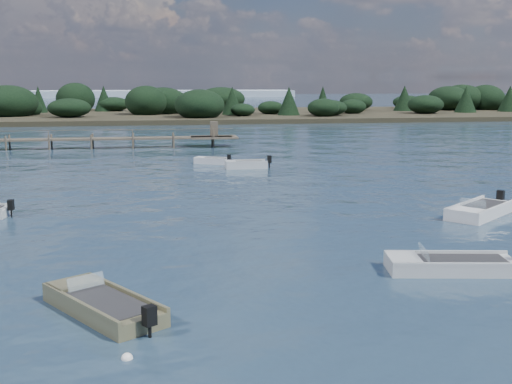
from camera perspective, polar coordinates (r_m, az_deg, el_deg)
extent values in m
plane|color=#19293A|center=(81.80, -7.28, 4.88)|extent=(400.00, 400.00, 0.00)
cube|color=silver|center=(37.02, 19.32, -1.81)|extent=(5.13, 4.74, 0.79)
cube|color=silver|center=(35.18, 18.17, -1.58)|extent=(2.05, 2.11, 0.16)
cube|color=black|center=(37.32, 19.59, -1.15)|extent=(3.64, 3.40, 0.14)
cube|color=silver|center=(36.62, 20.65, -1.28)|extent=(3.99, 3.37, 0.16)
cube|color=silver|center=(37.27, 18.09, -0.94)|extent=(3.99, 3.37, 0.16)
cube|color=black|center=(39.47, 20.91, -0.31)|extent=(0.49, 0.50, 0.62)
cylinder|color=black|center=(39.57, 20.86, -1.08)|extent=(0.16, 0.16, 0.62)
cube|color=silver|center=(35.86, 18.71, -0.95)|extent=(1.02, 1.17, 0.47)
cube|color=#A4A9AB|center=(53.05, -0.89, 2.24)|extent=(3.43, 1.40, 0.80)
cube|color=#A4A9AB|center=(52.81, -2.29, 2.71)|extent=(0.83, 1.24, 0.16)
cube|color=black|center=(53.04, -0.60, 2.65)|extent=(2.33, 1.12, 0.14)
cube|color=#A4A9AB|center=(52.39, -0.79, 2.66)|extent=(3.41, 0.17, 0.16)
cube|color=#A4A9AB|center=(53.59, -0.99, 2.83)|extent=(3.41, 0.17, 0.16)
cube|color=black|center=(53.29, 1.19, 2.93)|extent=(0.32, 0.39, 0.63)
cylinder|color=black|center=(53.36, 1.19, 2.35)|extent=(0.11, 0.11, 0.63)
cube|color=#656143|center=(21.39, -13.43, -10.16)|extent=(4.22, 5.03, 0.74)
cube|color=#656143|center=(22.80, -15.79, -7.83)|extent=(1.99, 1.87, 0.15)
cube|color=black|center=(20.95, -12.93, -9.56)|extent=(3.05, 3.54, 0.13)
cube|color=#656143|center=(20.87, -15.49, -9.50)|extent=(2.84, 4.09, 0.15)
cube|color=#656143|center=(21.63, -11.53, -8.62)|extent=(2.84, 4.09, 0.15)
cube|color=black|center=(19.05, -9.46, -10.78)|extent=(0.46, 0.45, 0.58)
cylinder|color=black|center=(19.23, -9.41, -12.20)|extent=(0.15, 0.15, 0.58)
cube|color=silver|center=(22.06, -14.89, -7.70)|extent=(1.16, 0.86, 0.44)
cube|color=silver|center=(55.99, -3.98, 2.62)|extent=(3.09, 2.34, 0.67)
cube|color=silver|center=(56.36, -5.02, 3.06)|extent=(1.09, 1.24, 0.13)
cube|color=black|center=(55.86, -3.77, 2.93)|extent=(2.16, 1.71, 0.12)
cube|color=silver|center=(55.46, -4.19, 2.96)|extent=(2.62, 1.42, 0.13)
cube|color=silver|center=(56.41, -3.79, 3.08)|extent=(2.62, 1.42, 0.13)
cube|color=black|center=(55.32, -2.40, 3.08)|extent=(0.39, 0.41, 0.53)
cylinder|color=black|center=(55.38, -2.40, 2.60)|extent=(0.13, 0.13, 0.53)
cube|color=black|center=(37.03, -20.96, -1.08)|extent=(0.32, 0.38, 0.56)
cylinder|color=black|center=(37.12, -20.91, -1.82)|extent=(0.11, 0.11, 0.56)
cube|color=#A4A9AB|center=(26.18, 16.97, -6.54)|extent=(5.15, 2.61, 0.72)
cube|color=#A4A9AB|center=(25.60, 12.98, -5.75)|extent=(1.43, 1.83, 0.14)
cube|color=black|center=(26.20, 17.83, -5.81)|extent=(3.54, 1.99, 0.12)
cube|color=#A4A9AB|center=(25.28, 17.56, -6.18)|extent=(4.88, 0.91, 0.14)
cube|color=#A4A9AB|center=(26.86, 16.50, -5.16)|extent=(4.88, 0.91, 0.14)
cube|color=silver|center=(25.72, 14.72, -5.19)|extent=(0.37, 1.34, 0.43)
sphere|color=white|center=(18.08, -11.39, -14.32)|extent=(0.32, 0.32, 0.32)
sphere|color=white|center=(27.55, 14.88, -5.83)|extent=(0.32, 0.32, 0.32)
sphere|color=white|center=(38.77, 17.23, -1.34)|extent=(0.32, 0.32, 0.32)
cube|color=brown|center=(69.99, -3.75, 4.88)|extent=(5.00, 3.20, 0.18)
cube|color=brown|center=(69.91, -3.76, 5.61)|extent=(0.80, 0.80, 1.60)
cylinder|color=brown|center=(70.64, -21.34, 3.77)|extent=(0.20, 0.20, 2.20)
cylinder|color=brown|center=(72.30, -21.05, 3.92)|extent=(0.20, 0.20, 2.20)
cylinder|color=brown|center=(69.84, -17.91, 3.90)|extent=(0.20, 0.20, 2.20)
cylinder|color=brown|center=(71.51, -17.70, 4.05)|extent=(0.20, 0.20, 2.20)
cylinder|color=brown|center=(69.28, -14.42, 4.03)|extent=(0.20, 0.20, 2.20)
cylinder|color=brown|center=(70.97, -14.29, 4.17)|extent=(0.20, 0.20, 2.20)
cylinder|color=brown|center=(68.99, -10.89, 4.14)|extent=(0.20, 0.20, 2.20)
cylinder|color=brown|center=(70.69, -10.84, 4.28)|extent=(0.20, 0.20, 2.20)
cylinder|color=brown|center=(68.96, -7.33, 4.24)|extent=(0.20, 0.20, 2.20)
cylinder|color=brown|center=(70.66, -7.37, 4.38)|extent=(0.20, 0.20, 2.20)
cylinder|color=brown|center=(69.19, -3.79, 4.32)|extent=(0.20, 0.20, 2.20)
cylinder|color=brown|center=(70.88, -3.91, 4.46)|extent=(0.20, 0.20, 2.20)
cube|color=black|center=(124.63, 3.85, 6.73)|extent=(190.00, 40.00, 1.60)
ellipsoid|color=black|center=(124.49, 3.87, 8.02)|extent=(180.50, 36.00, 4.40)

